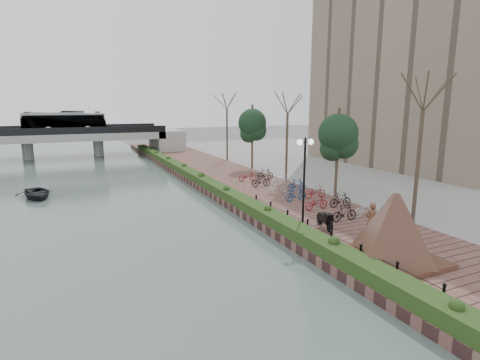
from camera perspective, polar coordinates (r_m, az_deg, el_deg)
ground at (r=17.52m, az=11.97°, el=-13.07°), size 220.00×220.00×0.00m
river_water at (r=38.78m, az=-31.86°, el=-1.09°), size 30.00×130.00×0.02m
promenade at (r=33.90m, az=-0.11°, el=-0.51°), size 8.00×75.00×0.50m
inland_pavement at (r=42.93m, az=19.74°, el=1.31°), size 24.00×75.00×0.50m
hedge at (r=34.90m, az=-6.90°, el=0.67°), size 1.10×56.00×0.60m
chain_fence at (r=19.49m, az=11.92°, el=-7.86°), size 0.10×14.10×0.70m
granite_monument at (r=17.46m, az=22.41°, el=-6.68°), size 4.90×4.90×3.01m
lamppost at (r=20.46m, az=9.82°, el=2.49°), size 1.02×0.32×4.99m
motorcycle at (r=21.21m, az=12.79°, el=-5.75°), size 0.98×1.84×1.10m
pedestrian at (r=20.33m, az=19.35°, el=-5.78°), size 0.74×0.55×1.83m
bicycle_parking at (r=27.38m, az=9.96°, el=-1.97°), size 2.40×17.32×1.00m
street_trees at (r=31.16m, az=10.33°, el=4.67°), size 3.20×37.12×6.80m
apartment_tower at (r=48.34m, az=26.38°, el=23.10°), size 12.00×24.00×35.00m
bridge at (r=58.03m, az=-28.83°, el=6.11°), size 36.00×10.77×6.50m
boat at (r=33.47m, az=-28.59°, el=-1.77°), size 3.52×4.30×0.78m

